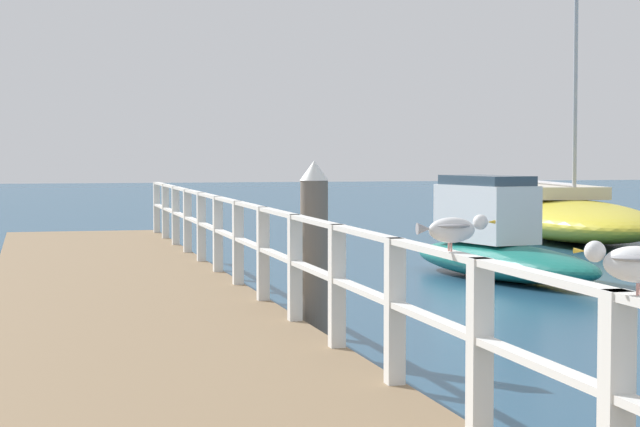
# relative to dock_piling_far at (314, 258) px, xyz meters

# --- Properties ---
(pier_deck) EXTENTS (2.95, 23.41, 0.50)m
(pier_deck) POSITION_rel_dock_piling_far_xyz_m (-1.78, 0.75, -0.76)
(pier_deck) COLOR #846B4C
(pier_deck) RESTS_ON ground_plane
(pier_railing) EXTENTS (0.12, 21.93, 1.00)m
(pier_railing) POSITION_rel_dock_piling_far_xyz_m (-0.38, 0.75, 0.11)
(pier_railing) COLOR silver
(pier_railing) RESTS_ON pier_deck
(dock_piling_far) EXTENTS (0.29, 0.29, 2.00)m
(dock_piling_far) POSITION_rel_dock_piling_far_xyz_m (0.00, 0.00, 0.00)
(dock_piling_far) COLOR #6B6056
(dock_piling_far) RESTS_ON ground_plane
(seagull_foreground) EXTENTS (0.37, 0.36, 0.21)m
(seagull_foreground) POSITION_rel_dock_piling_far_xyz_m (-0.39, -7.19, 0.63)
(seagull_foreground) COLOR white
(seagull_foreground) RESTS_ON pier_railing
(seagull_background) EXTENTS (0.48, 0.19, 0.21)m
(seagull_background) POSITION_rel_dock_piling_far_xyz_m (-0.37, -5.02, 0.63)
(seagull_background) COLOR white
(seagull_background) RESTS_ON pier_railing
(boat_0) EXTENTS (4.32, 9.16, 12.31)m
(boat_0) POSITION_rel_dock_piling_far_xyz_m (9.64, 14.23, -0.46)
(boat_0) COLOR gold
(boat_0) RESTS_ON ground_plane
(boat_2) EXTENTS (2.34, 4.96, 1.69)m
(boat_2) POSITION_rel_dock_piling_far_xyz_m (4.66, 6.50, -0.45)
(boat_2) COLOR #197266
(boat_2) RESTS_ON ground_plane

